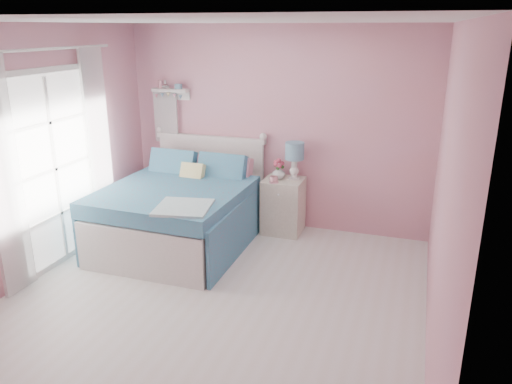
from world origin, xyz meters
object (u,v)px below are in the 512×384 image
Objects in this scene: vase at (278,173)px; teacup at (274,179)px; bed at (181,213)px; nightstand at (283,206)px; table_lamp at (295,154)px.

vase is 1.62× the size of teacup.
nightstand is at bearing 35.75° from bed.
bed is 1.32m from nightstand.
vase is (1.02, 0.74, 0.40)m from bed.
table_lamp is 4.54× the size of teacup.
bed is at bearing -143.91° from vase.
teacup is at bearing -115.12° from nightstand.
nightstand is 6.82× the size of teacup.
vase is (-0.07, -0.00, 0.44)m from nightstand.
table_lamp is (0.12, 0.06, 0.69)m from nightstand.
nightstand is 0.45m from vase.
table_lamp reaches higher than teacup.
bed is 1.32m from vase.
table_lamp is 0.32m from vase.
teacup is at bearing -130.93° from table_lamp.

